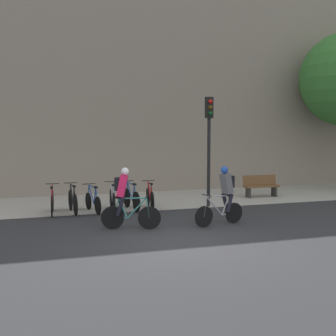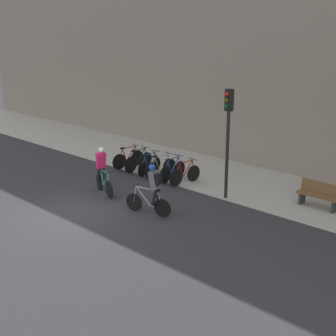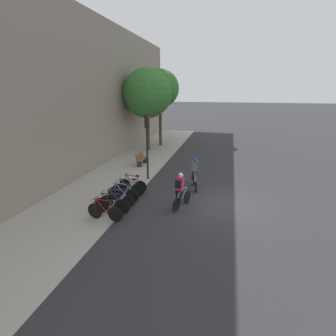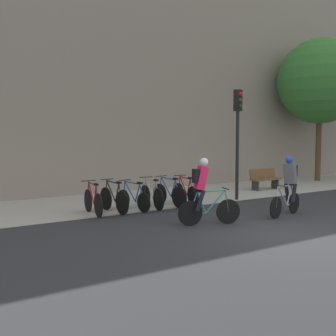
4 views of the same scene
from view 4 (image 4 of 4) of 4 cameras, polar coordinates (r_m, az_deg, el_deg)
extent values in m
plane|color=#2B2B2D|center=(10.43, 16.10, -8.77)|extent=(200.00, 200.00, 0.00)
cube|color=#A39E93|center=(15.59, -3.14, -4.16)|extent=(44.00, 4.50, 0.01)
cube|color=gray|center=(17.87, -7.45, 13.35)|extent=(44.00, 0.60, 10.22)
cylinder|color=black|center=(11.33, 8.15, -5.86)|extent=(0.64, 0.25, 0.66)
cylinder|color=black|center=(10.98, 3.02, -6.16)|extent=(0.64, 0.25, 0.66)
cylinder|color=teal|center=(11.15, 6.46, -4.54)|extent=(0.56, 0.23, 0.62)
cylinder|color=teal|center=(11.02, 4.55, -4.71)|extent=(0.27, 0.13, 0.58)
cylinder|color=teal|center=(11.07, 5.91, -3.12)|extent=(0.75, 0.29, 0.07)
cylinder|color=teal|center=(11.04, 4.07, -6.15)|extent=(0.41, 0.17, 0.05)
cylinder|color=teal|center=(10.96, 3.50, -4.72)|extent=(0.22, 0.10, 0.56)
cylinder|color=teal|center=(11.27, 7.97, -4.42)|extent=(0.13, 0.07, 0.59)
cylinder|color=black|center=(11.21, 7.79, -2.76)|extent=(0.18, 0.44, 0.03)
cube|color=black|center=(10.94, 3.99, -3.07)|extent=(0.22, 0.14, 0.06)
cube|color=#EA1E56|center=(10.93, 4.49, -1.34)|extent=(0.41, 0.41, 0.63)
sphere|color=silver|center=(10.92, 4.90, 0.81)|extent=(0.28, 0.28, 0.22)
cylinder|color=black|center=(10.89, 4.41, -4.41)|extent=(0.30, 0.19, 0.56)
cylinder|color=black|center=(11.09, 4.05, -4.24)|extent=(0.26, 0.18, 0.56)
cube|color=black|center=(10.88, 3.80, -1.10)|extent=(0.22, 0.29, 0.36)
cylinder|color=black|center=(12.28, 14.40, -5.23)|extent=(0.62, 0.18, 0.63)
cylinder|color=black|center=(13.26, 16.72, -4.56)|extent=(0.62, 0.18, 0.63)
cylinder|color=#99999E|center=(12.57, 15.26, -3.72)|extent=(0.60, 0.18, 0.62)
cylinder|color=#99999E|center=(12.93, 16.11, -3.58)|extent=(0.28, 0.11, 0.58)
cylinder|color=#99999E|center=(12.64, 15.54, -2.39)|extent=(0.81, 0.23, 0.07)
cylinder|color=#99999E|center=(13.06, 16.28, -4.72)|extent=(0.44, 0.14, 0.05)
cylinder|color=#99999E|center=(13.13, 16.55, -3.43)|extent=(0.23, 0.09, 0.56)
cylinder|color=#99999E|center=(12.28, 14.53, -3.87)|extent=(0.13, 0.06, 0.59)
cylinder|color=black|center=(12.27, 14.66, -2.32)|extent=(0.14, 0.45, 0.03)
cube|color=black|center=(13.00, 16.38, -2.11)|extent=(0.21, 0.12, 0.06)
cube|color=#5B5B60|center=(12.88, 16.22, -0.69)|extent=(0.39, 0.39, 0.63)
sphere|color=#1E47AD|center=(12.78, 16.10, 1.12)|extent=(0.27, 0.27, 0.22)
cylinder|color=black|center=(13.04, 15.83, -3.16)|extent=(0.29, 0.17, 0.56)
cylinder|color=black|center=(12.94, 16.70, -3.24)|extent=(0.26, 0.16, 0.56)
cube|color=black|center=(13.00, 16.50, -0.43)|extent=(0.20, 0.29, 0.36)
cylinder|color=black|center=(13.12, -10.77, -4.37)|extent=(0.10, 0.70, 0.70)
cylinder|color=black|center=(12.19, -9.41, -5.04)|extent=(0.10, 0.70, 0.70)
cylinder|color=maroon|center=(12.76, -10.35, -3.34)|extent=(0.09, 0.55, 0.62)
cylinder|color=maroon|center=(12.42, -9.84, -3.62)|extent=(0.06, 0.26, 0.58)
cylinder|color=maroon|center=(12.62, -10.22, -2.13)|extent=(0.11, 0.73, 0.07)
cylinder|color=maroon|center=(12.38, -9.70, -4.94)|extent=(0.07, 0.40, 0.05)
cylinder|color=maroon|center=(12.23, -9.56, -3.70)|extent=(0.05, 0.21, 0.56)
cylinder|color=maroon|center=(13.04, -10.74, -3.14)|extent=(0.05, 0.12, 0.58)
cylinder|color=black|center=(12.96, -10.71, -1.71)|extent=(0.46, 0.07, 0.03)
cube|color=black|center=(12.27, -9.71, -2.19)|extent=(0.10, 0.21, 0.06)
cylinder|color=black|center=(13.36, -8.42, -4.14)|extent=(0.08, 0.72, 0.72)
cylinder|color=black|center=(12.50, -6.23, -4.72)|extent=(0.08, 0.72, 0.72)
cylinder|color=black|center=(13.03, -7.72, -3.11)|extent=(0.07, 0.55, 0.62)
cylinder|color=black|center=(12.71, -6.91, -3.36)|extent=(0.06, 0.26, 0.58)
cylinder|color=black|center=(12.90, -7.50, -1.91)|extent=(0.09, 0.74, 0.07)
cylinder|color=black|center=(12.68, -6.69, -4.64)|extent=(0.06, 0.40, 0.05)
cylinder|color=black|center=(12.54, -6.45, -3.43)|extent=(0.04, 0.21, 0.56)
cylinder|color=black|center=(13.29, -8.35, -2.93)|extent=(0.04, 0.12, 0.58)
cylinder|color=black|center=(13.21, -8.28, -1.53)|extent=(0.46, 0.06, 0.03)
cube|color=black|center=(12.58, -6.67, -1.96)|extent=(0.09, 0.20, 0.06)
cylinder|color=black|center=(13.64, -6.04, -4.19)|extent=(0.14, 0.60, 0.60)
cylinder|color=black|center=(12.86, -3.31, -4.71)|extent=(0.14, 0.60, 0.60)
cylinder|color=#1E478C|center=(13.33, -5.16, -3.16)|extent=(0.14, 0.55, 0.62)
cylinder|color=#1E478C|center=(13.04, -4.14, -3.39)|extent=(0.08, 0.26, 0.58)
cylinder|color=#1E478C|center=(13.21, -4.87, -2.00)|extent=(0.17, 0.74, 0.07)
cylinder|color=#1E478C|center=(13.01, -3.88, -4.63)|extent=(0.10, 0.40, 0.05)
cylinder|color=#1E478C|center=(12.89, -3.57, -3.45)|extent=(0.07, 0.21, 0.56)
cylinder|color=#1E478C|center=(13.57, -5.95, -3.00)|extent=(0.06, 0.12, 0.58)
cylinder|color=black|center=(13.49, -5.86, -1.63)|extent=(0.46, 0.11, 0.03)
cube|color=black|center=(12.92, -3.84, -2.03)|extent=(0.11, 0.21, 0.06)
cylinder|color=black|center=(14.00, -3.10, -3.73)|extent=(0.09, 0.70, 0.70)
cylinder|color=black|center=(13.14, -1.28, -4.28)|extent=(0.09, 0.70, 0.70)
cylinder|color=#99999E|center=(13.67, -2.51, -2.75)|extent=(0.08, 0.54, 0.62)
cylinder|color=#99999E|center=(13.35, -1.84, -2.98)|extent=(0.06, 0.25, 0.58)
cylinder|color=#99999E|center=(13.54, -2.32, -1.61)|extent=(0.10, 0.72, 0.07)
cylinder|color=#99999E|center=(13.31, -1.67, -4.20)|extent=(0.06, 0.39, 0.05)
cylinder|color=#99999E|center=(13.18, -1.46, -3.05)|extent=(0.05, 0.21, 0.56)
cylinder|color=#99999E|center=(13.93, -3.04, -2.57)|extent=(0.05, 0.12, 0.58)
cylinder|color=black|center=(13.85, -2.98, -1.24)|extent=(0.46, 0.07, 0.03)
cube|color=black|center=(13.22, -1.63, -1.65)|extent=(0.10, 0.21, 0.06)
cylinder|color=black|center=(14.31, -1.13, -3.54)|extent=(0.11, 0.70, 0.70)
cylinder|color=black|center=(13.55, 1.53, -4.00)|extent=(0.11, 0.70, 0.70)
cylinder|color=#1E478C|center=(14.01, -0.26, -2.56)|extent=(0.10, 0.55, 0.62)
cylinder|color=#1E478C|center=(13.73, 0.73, -2.77)|extent=(0.07, 0.26, 0.58)
cylinder|color=#1E478C|center=(13.89, 0.03, -1.44)|extent=(0.12, 0.74, 0.07)
cylinder|color=#1E478C|center=(13.70, 0.97, -3.94)|extent=(0.08, 0.40, 0.05)
cylinder|color=#1E478C|center=(13.58, 1.28, -2.81)|extent=(0.06, 0.21, 0.56)
cylinder|color=#1E478C|center=(14.24, -1.03, -2.40)|extent=(0.05, 0.12, 0.58)
cylinder|color=black|center=(14.17, -0.93, -1.10)|extent=(0.46, 0.08, 0.03)
cube|color=black|center=(13.61, 1.03, -1.46)|extent=(0.10, 0.21, 0.06)
cylinder|color=black|center=(14.72, 1.50, -3.37)|extent=(0.11, 0.68, 0.68)
cylinder|color=black|center=(13.90, 3.39, -3.85)|extent=(0.11, 0.68, 0.68)
cylinder|color=maroon|center=(14.40, 2.12, -2.42)|extent=(0.09, 0.53, 0.62)
cylinder|color=maroon|center=(14.10, 2.83, -2.63)|extent=(0.07, 0.25, 0.58)
cylinder|color=maroon|center=(14.28, 2.33, -1.33)|extent=(0.11, 0.71, 0.07)
cylinder|color=maroon|center=(14.06, 3.00, -3.78)|extent=(0.07, 0.38, 0.05)
cylinder|color=maroon|center=(13.94, 3.22, -2.68)|extent=(0.05, 0.20, 0.56)
cylinder|color=maroon|center=(14.65, 1.57, -2.26)|extent=(0.05, 0.12, 0.58)
cylinder|color=black|center=(14.58, 1.65, -0.99)|extent=(0.46, 0.08, 0.03)
cube|color=black|center=(13.97, 3.05, -1.36)|extent=(0.10, 0.21, 0.06)
cylinder|color=black|center=(15.40, 9.38, 3.07)|extent=(0.12, 0.12, 3.96)
cube|color=black|center=(15.44, 9.45, 9.02)|extent=(0.26, 0.20, 0.76)
sphere|color=red|center=(15.37, 9.79, 9.82)|extent=(0.15, 0.15, 0.15)
sphere|color=#4C380A|center=(15.35, 9.78, 9.04)|extent=(0.15, 0.15, 0.15)
sphere|color=#0C4719|center=(15.33, 9.77, 8.26)|extent=(0.15, 0.15, 0.15)
cube|color=brown|center=(18.53, 13.07, -1.49)|extent=(1.49, 0.40, 0.08)
cube|color=brown|center=(18.63, 12.68, -0.71)|extent=(1.49, 0.12, 0.40)
cube|color=#2D2D2D|center=(18.12, 11.75, -2.32)|extent=(0.08, 0.36, 0.45)
cube|color=#2D2D2D|center=(18.99, 14.30, -2.05)|extent=(0.08, 0.36, 0.45)
cylinder|color=#4C3823|center=(22.75, 19.70, 2.94)|extent=(0.28, 0.28, 3.65)
sphere|color=#33702D|center=(22.89, 19.92, 10.99)|extent=(4.26, 4.26, 4.26)
camera|label=1|loc=(5.90, 104.68, 4.78)|focal=50.00mm
camera|label=2|loc=(20.44, 62.67, 12.02)|focal=50.00mm
camera|label=3|loc=(8.42, -68.65, 22.96)|focal=28.00mm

